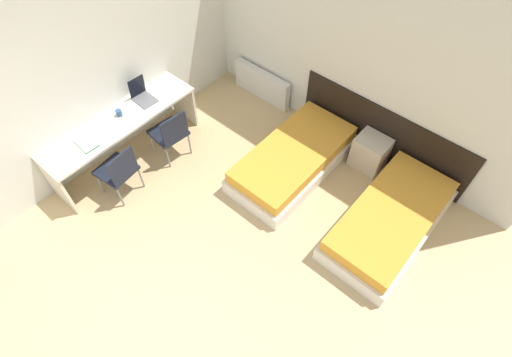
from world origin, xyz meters
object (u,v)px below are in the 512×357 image
bed_near_window (293,160)px  bed_near_door (390,221)px  nightstand (370,153)px  chair_near_notebook (118,170)px  laptop (142,95)px  chair_near_laptop (170,132)px

bed_near_window → bed_near_door: 1.54m
nightstand → chair_near_notebook: chair_near_notebook is taller
nightstand → chair_near_notebook: (-2.26, -2.62, 0.23)m
bed_near_door → laptop: (-3.58, -0.90, 0.62)m
chair_near_laptop → chair_near_notebook: 0.90m
bed_near_window → nightstand: bearing=45.4°
bed_near_window → nightstand: size_ratio=3.74×
bed_near_window → chair_near_laptop: 1.78m
chair_near_laptop → laptop: laptop is taller
bed_near_window → bed_near_door: same height
chair_near_notebook → laptop: laptop is taller
laptop → nightstand: bearing=33.9°
nightstand → chair_near_laptop: chair_near_laptop is taller
chair_near_laptop → chair_near_notebook: (-0.00, -0.90, 0.00)m
bed_near_window → chair_near_notebook: bearing=-129.0°
chair_near_notebook → laptop: bearing=113.8°
nightstand → chair_near_laptop: size_ratio=0.60×
laptop → chair_near_notebook: bearing=-56.8°
bed_near_door → nightstand: 1.10m
nightstand → bed_near_door: bearing=-45.4°
chair_near_laptop → laptop: (-0.55, 0.04, 0.33)m
bed_near_door → laptop: laptop is taller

